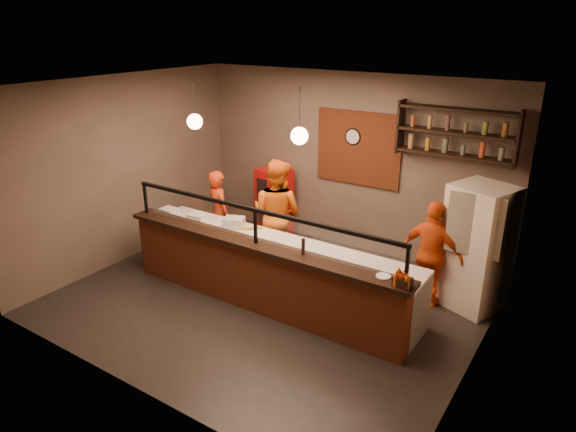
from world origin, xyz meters
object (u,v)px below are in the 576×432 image
Objects in this scene: cook_mid at (277,214)px; pizza_dough at (260,237)px; fridge at (477,248)px; red_cooler at (274,203)px; cook_right at (432,254)px; cook_left at (219,213)px; wall_clock at (353,137)px; condiment_caddy at (403,282)px; pepper_mill at (303,246)px.

pizza_dough is at bearing 105.95° from cook_mid.
fridge is 4.04m from red_cooler.
cook_right is 1.19× the size of red_cooler.
cook_left is 1.58m from pizza_dough.
cook_mid is 0.91m from pizza_dough.
red_cooler is (-0.81, 1.07, -0.27)m from cook_mid.
cook_mid is 3.22m from fridge.
cook_right is (2.63, 0.17, -0.14)m from cook_mid.
wall_clock is 0.16× the size of cook_mid.
cook_mid is 3.42× the size of pizza_dough.
wall_clock reaches higher than cook_right.
cook_mid is at bearing 107.47° from pizza_dough.
cook_mid reaches higher than cook_left.
cook_left is at bearing -139.61° from wall_clock.
cook_left is 3.79m from cook_right.
cook_right is at bearing -177.89° from cook_mid.
cook_right is 0.86× the size of fridge.
cook_mid is (1.14, 0.17, 0.16)m from cook_left.
cook_mid is at bearing 9.06° from cook_right.
condiment_caddy is (3.93, -1.26, 0.33)m from cook_left.
condiment_caddy is at bearing -81.54° from fridge.
cook_mid is 8.24× the size of pepper_mill.
cook_left is 6.82× the size of pepper_mill.
fridge reaches higher than cook_left.
cook_left is 7.66× the size of condiment_caddy.
cook_mid is 1.89m from pepper_mill.
wall_clock is 2.91m from fridge.
cook_right is 2.01m from pepper_mill.
cook_right is (1.95, -1.22, -1.29)m from wall_clock.
pizza_dough is (1.42, -0.70, 0.12)m from cook_left.
cook_left is 1.16× the size of red_cooler.
red_cooler is at bearing 131.80° from pepper_mill.
fridge is 1.38× the size of red_cooler.
pepper_mill is at bearing -115.55° from fridge.
cook_left is 2.83× the size of pizza_dough.
fridge is at bearing 44.05° from pepper_mill.
cook_right is 2.93× the size of pizza_dough.
red_cooler is (-1.49, -0.31, -1.42)m from wall_clock.
red_cooler is at bearing 145.15° from condiment_caddy.
cook_right reaches higher than pepper_mill.
fridge is at bearing 78.06° from condiment_caddy.
pizza_dough is at bearing 29.18° from cook_right.
pizza_dough is at bearing -134.95° from fridge.
cook_left reaches higher than pepper_mill.
fridge is at bearing 4.35° from red_cooler.
red_cooler reaches higher than pepper_mill.
pizza_dough is (-2.36, -1.04, 0.10)m from cook_right.
wall_clock reaches higher than fridge.
wall_clock is 0.54× the size of pizza_dough.
red_cooler reaches higher than condiment_caddy.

